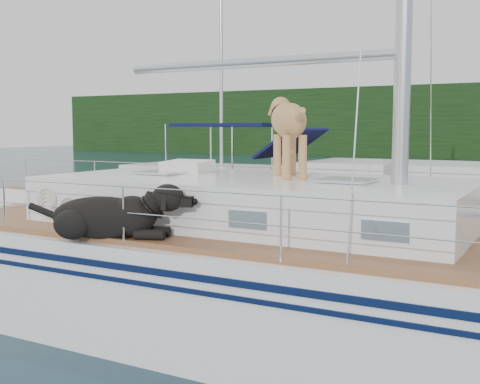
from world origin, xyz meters
The scene contains 4 objects.
ground centered at (0.00, 0.00, 0.00)m, with size 120.00×120.00×0.00m, color black.
main_sailboat centered at (0.10, -0.01, 0.68)m, with size 12.00×4.06×14.01m.
neighbor_sailboat centered at (0.56, 6.00, 0.63)m, with size 11.00×3.50×13.30m.
bg_boat_west centered at (-8.00, 14.00, 0.45)m, with size 8.00×3.00×11.65m.
Camera 1 is at (4.24, -6.54, 2.41)m, focal length 45.00 mm.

